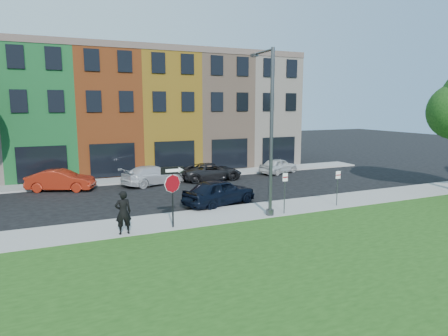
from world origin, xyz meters
name	(u,v)px	position (x,y,z in m)	size (l,w,h in m)	color
ground	(278,229)	(0.00, 0.00, 0.00)	(120.00, 120.00, 0.00)	black
sidewalk_near	(280,208)	(2.00, 3.00, 0.06)	(40.00, 3.00, 0.12)	#999690
sidewalk_far	(142,179)	(-3.00, 15.00, 0.06)	(40.00, 2.40, 0.12)	#999690
rowhouse_block	(131,113)	(-2.50, 21.18, 4.99)	(30.00, 10.12, 10.00)	#B8AB99
stop_sign	(172,184)	(-4.47, 1.94, 2.15)	(1.05, 0.13, 2.84)	black
man	(123,212)	(-6.74, 1.90, 1.09)	(0.72, 0.48, 1.94)	black
sedan_near	(219,192)	(-0.67, 5.34, 0.77)	(4.87, 3.13, 1.54)	black
parked_car_red	(61,180)	(-8.90, 13.27, 0.72)	(4.62, 3.06, 1.44)	maroon
parked_car_silver	(153,175)	(-2.66, 12.81, 0.69)	(5.14, 3.34, 1.38)	silver
parked_car_dark	(211,172)	(1.84, 12.71, 0.66)	(4.76, 2.21, 1.32)	black
parked_car_white	(278,166)	(8.17, 13.20, 0.65)	(4.08, 2.77, 1.29)	silver
street_lamp	(270,133)	(0.70, 2.10, 4.34)	(0.46, 2.58, 8.38)	#46484B
parking_sign_a	(285,187)	(1.54, 1.89, 1.51)	(0.32, 0.10, 2.24)	#46484B
parking_sign_b	(338,183)	(5.15, 2.09, 1.40)	(0.32, 0.08, 2.03)	#46484B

